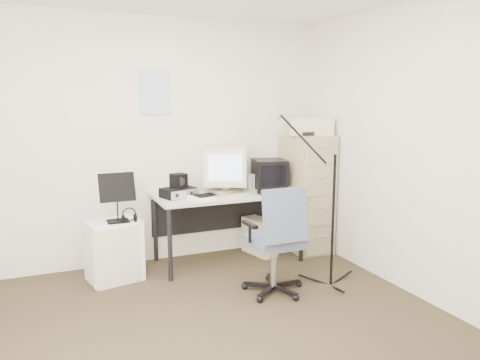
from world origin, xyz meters
name	(u,v)px	position (x,y,z in m)	size (l,w,h in m)	color
floor	(221,336)	(0.00, 0.00, -0.01)	(3.60, 3.60, 0.01)	#342C20
wall_back	(158,142)	(0.00, 1.80, 1.25)	(3.60, 0.02, 2.50)	beige
wall_front	(415,234)	(0.00, -1.80, 1.25)	(3.60, 0.02, 2.50)	beige
wall_right	(425,152)	(1.80, 0.00, 1.25)	(0.02, 3.60, 2.50)	beige
wall_calendar	(155,92)	(-0.02, 1.79, 1.75)	(0.30, 0.02, 0.44)	white
filing_cabinet	(306,193)	(1.58, 1.48, 0.65)	(0.40, 0.60, 1.30)	tan
printer	(310,126)	(1.58, 1.44, 1.39)	(0.46, 0.32, 0.18)	beige
desk	(228,227)	(0.63, 1.45, 0.36)	(1.50, 0.70, 0.73)	#9E9E9E
crt_monitor	(226,170)	(0.62, 1.50, 0.96)	(0.42, 0.44, 0.46)	beige
crt_tv	(269,173)	(1.16, 1.57, 0.88)	(0.33, 0.35, 0.30)	black
desk_speaker	(250,182)	(0.93, 1.58, 0.81)	(0.08, 0.08, 0.15)	beige
keyboard	(229,196)	(0.57, 1.27, 0.74)	(0.42, 0.15, 0.02)	beige
mouse	(263,193)	(0.92, 1.23, 0.75)	(0.07, 0.12, 0.04)	black
radio_receiver	(178,192)	(0.11, 1.45, 0.78)	(0.32, 0.23, 0.09)	black
radio_speaker	(179,180)	(0.12, 1.48, 0.89)	(0.14, 0.13, 0.14)	black
papers	(201,197)	(0.29, 1.31, 0.74)	(0.24, 0.33, 0.02)	white
pc_tower	(260,236)	(1.03, 1.53, 0.19)	(0.19, 0.42, 0.39)	beige
office_chair	(274,239)	(0.70, 0.55, 0.48)	(0.56, 0.56, 0.97)	#49546E
side_cart	(114,250)	(-0.55, 1.39, 0.29)	(0.46, 0.37, 0.57)	white
music_stand	(117,197)	(-0.50, 1.33, 0.80)	(0.32, 0.17, 0.47)	black
headphones	(129,217)	(-0.41, 1.29, 0.62)	(0.14, 0.14, 0.03)	black
mic_stand	(334,201)	(1.27, 0.50, 0.79)	(0.02, 0.02, 1.58)	black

